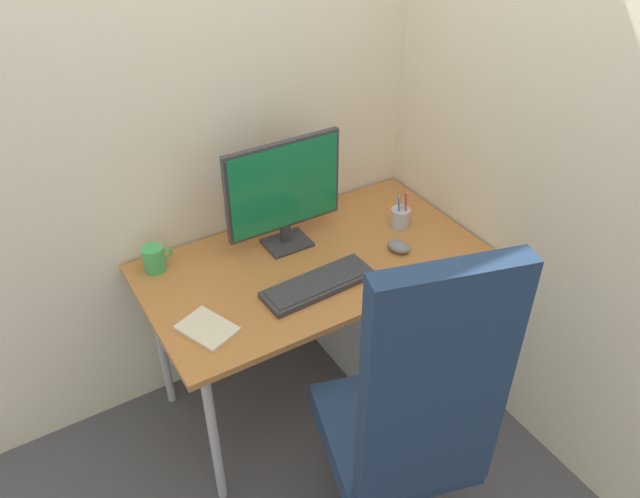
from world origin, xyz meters
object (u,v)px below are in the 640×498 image
object	(u,v)px
filing_cabinet	(387,304)
keyboard	(318,284)
monitor	(284,190)
pen_holder	(400,217)
notebook	(207,329)
office_chair	(411,418)
coffee_mug	(154,259)
mouse	(399,247)

from	to	relation	value
filing_cabinet	keyboard	world-z (taller)	keyboard
filing_cabinet	monitor	xyz separation A→B (m)	(-0.43, 0.13, 0.66)
monitor	pen_holder	size ratio (longest dim) A/B	2.95
pen_holder	notebook	size ratio (longest dim) A/B	0.86
office_chair	pen_holder	bearing A→B (deg)	55.13
keyboard	notebook	size ratio (longest dim) A/B	2.30
keyboard	coffee_mug	distance (m)	0.61
pen_holder	coffee_mug	xyz separation A→B (m)	(-0.95, 0.24, 0.01)
monitor	notebook	distance (m)	0.60
mouse	notebook	size ratio (longest dim) A/B	0.51
office_chair	keyboard	size ratio (longest dim) A/B	3.09
filing_cabinet	notebook	size ratio (longest dim) A/B	3.31
monitor	pen_holder	world-z (taller)	monitor
office_chair	notebook	size ratio (longest dim) A/B	7.13
monitor	notebook	bearing A→B (deg)	-146.75
keyboard	pen_holder	xyz separation A→B (m)	(0.49, 0.16, 0.03)
office_chair	keyboard	distance (m)	0.61
office_chair	coffee_mug	world-z (taller)	office_chair
keyboard	pen_holder	bearing A→B (deg)	18.50
office_chair	filing_cabinet	bearing A→B (deg)	56.82
office_chair	monitor	bearing A→B (deg)	84.98
notebook	filing_cabinet	bearing A→B (deg)	-10.77
office_chair	monitor	size ratio (longest dim) A/B	2.80
pen_holder	notebook	world-z (taller)	pen_holder
keyboard	coffee_mug	xyz separation A→B (m)	(-0.46, 0.40, 0.04)
pen_holder	coffee_mug	world-z (taller)	pen_holder
filing_cabinet	notebook	world-z (taller)	notebook
office_chair	coffee_mug	size ratio (longest dim) A/B	11.46
office_chair	monitor	xyz separation A→B (m)	(0.08, 0.90, 0.29)
monitor	keyboard	size ratio (longest dim) A/B	1.11
keyboard	monitor	bearing A→B (deg)	84.00
filing_cabinet	mouse	bearing A→B (deg)	-119.28
mouse	coffee_mug	world-z (taller)	coffee_mug
filing_cabinet	pen_holder	distance (m)	0.46
monitor	pen_holder	xyz separation A→B (m)	(0.46, -0.14, -0.20)
monitor	mouse	xyz separation A→B (m)	(0.35, -0.27, -0.22)
notebook	coffee_mug	size ratio (longest dim) A/B	1.61
notebook	coffee_mug	bearing A→B (deg)	73.17
keyboard	coffee_mug	size ratio (longest dim) A/B	3.71
filing_cabinet	pen_holder	bearing A→B (deg)	-13.61
notebook	coffee_mug	world-z (taller)	coffee_mug
coffee_mug	monitor	bearing A→B (deg)	-11.52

